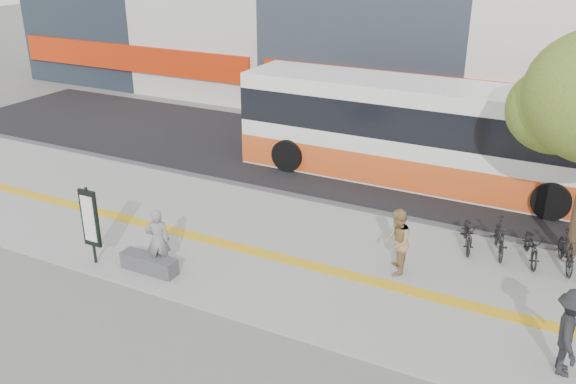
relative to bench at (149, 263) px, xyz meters
The scene contains 12 objects.
ground 2.88m from the bench, 24.78° to the left, with size 120.00×120.00×0.00m, color slate.
sidewalk 3.76m from the bench, 46.08° to the left, with size 40.00×7.00×0.08m, color gray.
tactile_strip 3.41m from the bench, 40.24° to the left, with size 40.00×0.45×0.01m, color gold.
street 10.53m from the bench, 75.70° to the left, with size 40.00×8.00×0.06m, color black.
curb 6.73m from the bench, 67.25° to the left, with size 40.00×0.25×0.14m, color #3C3C3F.
bench is the anchor object (origin of this frame).
signboard 1.94m from the bench, 169.19° to the right, with size 0.55×0.10×2.20m.
bus 10.75m from the bench, 65.51° to the left, with size 13.16×3.12×3.50m.
bicycle_row 10.61m from the bench, 29.34° to the left, with size 5.23×1.83×1.01m.
seated_woman 0.70m from the bench, 49.19° to the left, with size 0.63×0.41×1.73m, color black.
pedestrian_tan 6.50m from the bench, 26.64° to the left, with size 0.87×0.68×1.78m, color #A48150.
pedestrian_dark 10.12m from the bench, ahead, with size 1.23×0.71×1.90m, color black.
Camera 1 is at (7.09, -12.05, 8.33)m, focal length 38.22 mm.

